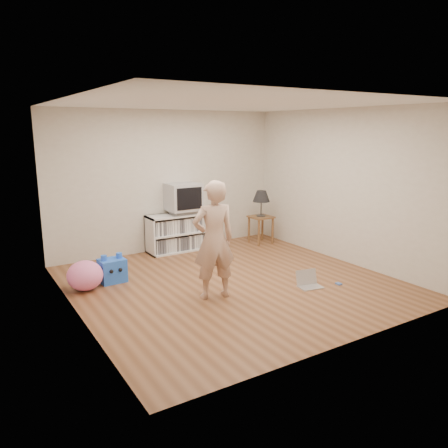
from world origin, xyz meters
TOP-DOWN VIEW (x-y plane):
  - ground at (0.00, 0.00)m, footprint 4.50×4.50m
  - walls at (0.00, 0.00)m, footprint 4.52×4.52m
  - ceiling at (0.00, 0.00)m, footprint 4.50×4.50m
  - media_unit at (0.21, 2.04)m, footprint 1.40×0.45m
  - dvd_deck at (0.21, 2.02)m, footprint 0.45×0.35m
  - crt_tv at (0.21, 2.02)m, footprint 0.60×0.53m
  - side_table at (1.75, 1.65)m, footprint 0.42×0.42m
  - table_lamp at (1.75, 1.65)m, footprint 0.34×0.34m
  - person at (-0.52, -0.35)m, footprint 0.65×0.49m
  - laptop at (0.86, -0.72)m, footprint 0.38×0.32m
  - playing_cards at (1.30, -0.90)m, footprint 0.07×0.09m
  - plush_blue at (-1.51, 0.98)m, footprint 0.39×0.34m
  - plush_pink at (-1.95, 0.85)m, footprint 0.56×0.56m

SIDE VIEW (x-z plane):
  - ground at x=0.00m, z-range 0.00..0.00m
  - playing_cards at x=1.30m, z-range 0.00..0.02m
  - laptop at x=0.86m, z-range -0.05..0.18m
  - plush_blue at x=-1.51m, z-range -0.03..0.40m
  - plush_pink at x=-1.95m, z-range 0.00..0.43m
  - media_unit at x=0.21m, z-range 0.00..0.70m
  - side_table at x=1.75m, z-range 0.14..0.69m
  - dvd_deck at x=0.21m, z-range 0.70..0.77m
  - person at x=-0.52m, z-range 0.00..1.61m
  - table_lamp at x=1.75m, z-range 0.68..1.20m
  - crt_tv at x=0.21m, z-range 0.77..1.27m
  - walls at x=0.00m, z-range 0.00..2.60m
  - ceiling at x=0.00m, z-range 2.60..2.60m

